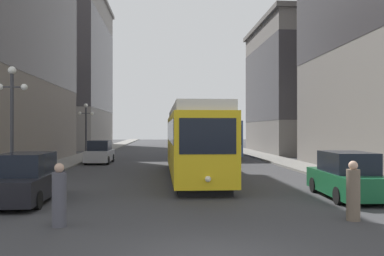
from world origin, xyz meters
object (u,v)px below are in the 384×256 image
Objects in this scene: transit_bus at (217,137)px; lamp_post_left_near at (12,107)px; streetcar at (193,140)px; parked_car_left_mid at (100,153)px; lamp_post_left_far at (86,122)px; parked_car_right_far at (347,177)px; parked_car_left_near at (26,179)px; pedestrian_crossing_near at (353,193)px; pedestrian_crossing_far at (59,197)px.

transit_bus is 2.37× the size of lamp_post_left_near.
streetcar is 1.12× the size of transit_bus.
streetcar reaches higher than parked_car_left_mid.
transit_bus is at bearing 15.05° from lamp_post_left_far.
streetcar is 3.13× the size of parked_car_right_far.
lamp_post_left_far is at bearing 114.68° from parked_car_left_mid.
lamp_post_left_near reaches higher than parked_car_left_near.
transit_bus is 28.96m from pedestrian_crossing_near.
lamp_post_left_near is (-8.65, -3.42, 1.64)m from streetcar.
lamp_post_left_far is (-14.18, 21.77, 2.56)m from parked_car_right_far.
lamp_post_left_near is (-12.36, -21.31, 1.80)m from transit_bus.
parked_car_left_near is (-10.46, -25.15, -1.10)m from transit_bus.
lamp_post_left_near is at bearing -97.03° from parked_car_left_mid.
streetcar is at bearing -102.66° from transit_bus.
parked_car_left_near is 4.52m from pedestrian_crossing_far.
parked_car_left_mid is 14.11m from lamp_post_left_near.
parked_car_left_near is 1.01× the size of parked_car_right_far.
parked_car_left_mid is 0.93× the size of parked_car_right_far.
pedestrian_crossing_near is 0.32× the size of lamp_post_left_near.
streetcar is at bearing -55.77° from parked_car_left_mid.
parked_car_left_near is at bearing -133.29° from streetcar.
lamp_post_left_near is (-14.18, 3.79, 2.90)m from parked_car_right_far.
pedestrian_crossing_near is at bearing -20.32° from parked_car_left_near.
transit_bus is 7.34× the size of pedestrian_crossing_far.
lamp_post_left_far is (-1.90, 21.82, 2.56)m from parked_car_left_near.
streetcar is 2.66× the size of lamp_post_left_near.
parked_car_left_mid is 2.45× the size of pedestrian_crossing_near.
lamp_post_left_near is at bearing 115.28° from pedestrian_crossing_near.
pedestrian_crossing_far is 0.32× the size of lamp_post_left_near.
lamp_post_left_near is at bearing 115.49° from parked_car_left_near.
transit_bus is 2.76× the size of parked_car_left_near.
lamp_post_left_far reaches higher than pedestrian_crossing_near.
pedestrian_crossing_far is (-8.51, -0.15, -0.00)m from pedestrian_crossing_near.
pedestrian_crossing_near is (10.71, -3.79, -0.02)m from parked_car_left_near.
parked_car_left_mid is at bearing 89.17° from parked_car_left_near.
transit_bus is at bearing -82.53° from parked_car_right_far.
lamp_post_left_far is (-4.10, 25.77, 2.58)m from pedestrian_crossing_far.
transit_bus is at bearing 66.59° from parked_car_left_near.
parked_car_left_mid is at bearing -143.17° from pedestrian_crossing_far.
lamp_post_left_far reaches higher than parked_car_left_mid.
parked_car_left_mid is (-6.75, 10.26, -1.26)m from streetcar.
parked_car_left_mid is 23.84m from pedestrian_crossing_near.
transit_bus is at bearing 77.91° from streetcar.
streetcar is 3.10× the size of parked_car_left_near.
parked_car_left_near is 0.96× the size of lamp_post_left_far.
streetcar is 12.34m from parked_car_left_mid.
transit_bus is 2.79× the size of parked_car_right_far.
streetcar is 9.44m from lamp_post_left_near.
pedestrian_crossing_near is 0.36× the size of lamp_post_left_far.
lamp_post_left_near reaches higher than pedestrian_crossing_far.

